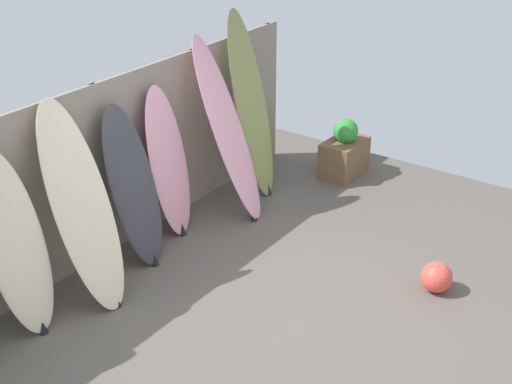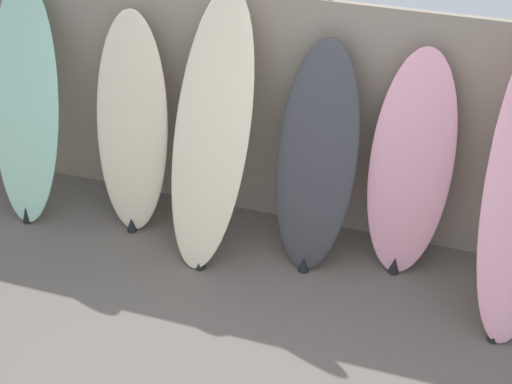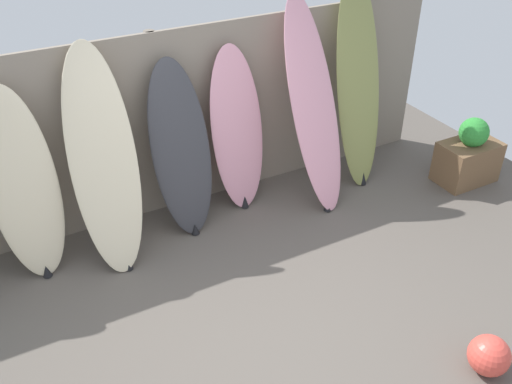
% 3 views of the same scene
% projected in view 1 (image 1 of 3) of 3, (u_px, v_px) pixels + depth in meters
% --- Properties ---
extents(ground, '(7.68, 7.68, 0.00)m').
position_uv_depth(ground, '(268.00, 318.00, 6.37)').
color(ground, '#5B544C').
extents(fence_back, '(6.08, 0.11, 1.80)m').
position_uv_depth(fence_back, '(101.00, 172.00, 7.01)').
color(fence_back, gray).
rests_on(fence_back, ground).
extents(surfboard_cream_1, '(0.56, 0.46, 1.65)m').
position_uv_depth(surfboard_cream_1, '(16.00, 245.00, 5.91)').
color(surfboard_cream_1, beige).
rests_on(surfboard_cream_1, ground).
extents(surfboard_cream_2, '(0.66, 0.84, 1.87)m').
position_uv_depth(surfboard_cream_2, '(82.00, 208.00, 6.28)').
color(surfboard_cream_2, beige).
rests_on(surfboard_cream_2, ground).
extents(surfboard_charcoal_3, '(0.56, 0.53, 1.63)m').
position_uv_depth(surfboard_charcoal_3, '(133.00, 187.00, 6.90)').
color(surfboard_charcoal_3, '#38383D').
rests_on(surfboard_charcoal_3, ground).
extents(surfboard_pink_4, '(0.57, 0.37, 1.63)m').
position_uv_depth(surfboard_pink_4, '(169.00, 164.00, 7.40)').
color(surfboard_pink_4, pink).
rests_on(surfboard_pink_4, ground).
extents(surfboard_pink_5, '(0.58, 0.88, 2.02)m').
position_uv_depth(surfboard_pink_5, '(228.00, 130.00, 7.71)').
color(surfboard_pink_5, pink).
rests_on(surfboard_pink_5, ground).
extents(surfboard_olive_6, '(0.55, 0.64, 2.16)m').
position_uv_depth(surfboard_olive_6, '(251.00, 107.00, 8.19)').
color(surfboard_olive_6, olive).
rests_on(surfboard_olive_6, ground).
extents(planter_box, '(0.64, 0.40, 0.74)m').
position_uv_depth(planter_box, '(344.00, 152.00, 8.93)').
color(planter_box, brown).
rests_on(planter_box, ground).
extents(beach_ball, '(0.30, 0.30, 0.30)m').
position_uv_depth(beach_ball, '(436.00, 277.00, 6.69)').
color(beach_ball, '#E54C3F').
rests_on(beach_ball, ground).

